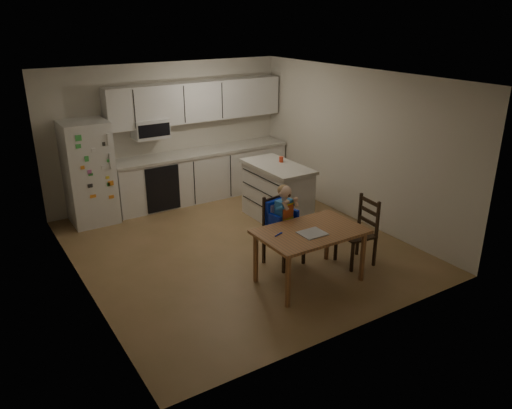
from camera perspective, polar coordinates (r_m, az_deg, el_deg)
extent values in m
cube|color=olive|center=(7.55, -2.11, -4.84)|extent=(4.50, 5.00, 0.01)
cube|color=beige|center=(9.27, -10.10, 8.04)|extent=(4.50, 0.02, 2.50)
cube|color=beige|center=(6.34, -20.12, 0.90)|extent=(0.02, 5.00, 2.50)
cube|color=beige|center=(8.40, 11.24, 6.60)|extent=(0.02, 5.00, 2.50)
cube|color=white|center=(6.84, -2.39, 14.39)|extent=(4.50, 5.00, 0.01)
cube|color=silver|center=(8.60, -18.57, 3.45)|extent=(0.72, 0.70, 1.70)
cube|color=silver|center=(9.43, -6.10, 3.30)|extent=(3.34, 0.60, 0.86)
cube|color=beige|center=(9.29, -6.19, 5.98)|extent=(3.37, 0.62, 0.05)
cube|color=black|center=(8.81, -10.56, 1.76)|extent=(0.60, 0.02, 0.80)
cube|color=silver|center=(9.22, -6.81, 11.63)|extent=(3.34, 0.34, 0.70)
cube|color=silver|center=(8.92, -12.00, 8.51)|extent=(0.60, 0.38, 0.33)
cube|color=silver|center=(8.34, 2.42, 1.18)|extent=(0.62, 1.25, 0.92)
cube|color=beige|center=(8.18, 2.47, 4.36)|extent=(0.69, 1.31, 0.05)
cylinder|color=red|center=(8.33, 2.90, 5.17)|extent=(0.07, 0.07, 0.09)
cube|color=brown|center=(6.36, 6.24, -3.10)|extent=(1.35, 0.87, 0.04)
cylinder|color=brown|center=(5.95, 3.66, -8.75)|extent=(0.07, 0.07, 0.68)
cylinder|color=brown|center=(6.47, -0.04, -6.10)|extent=(0.07, 0.07, 0.68)
cylinder|color=brown|center=(6.64, 12.10, -5.83)|extent=(0.07, 0.07, 0.68)
cylinder|color=brown|center=(7.11, 8.15, -3.69)|extent=(0.07, 0.07, 0.68)
cube|color=#A8A8AC|center=(6.26, 6.45, -3.29)|extent=(0.32, 0.27, 0.01)
cylinder|color=#0D26BC|center=(6.19, 2.53, -3.46)|extent=(0.12, 0.06, 0.02)
cube|color=black|center=(6.88, 3.23, -3.39)|extent=(0.50, 0.50, 0.03)
cube|color=black|center=(6.73, 3.20, -6.17)|extent=(0.04, 0.04, 0.43)
cube|color=black|center=(6.98, 0.90, -5.08)|extent=(0.04, 0.04, 0.43)
cube|color=black|center=(6.99, 5.48, -5.15)|extent=(0.04, 0.04, 0.43)
cube|color=black|center=(7.23, 3.17, -4.15)|extent=(0.04, 0.04, 0.43)
cube|color=black|center=(6.90, 2.11, -0.82)|extent=(0.43, 0.11, 0.52)
cube|color=#0D26BC|center=(6.85, 3.24, -2.87)|extent=(0.45, 0.42, 0.10)
cube|color=#0D26BC|center=(6.86, 2.42, -0.78)|extent=(0.40, 0.13, 0.35)
cube|color=#515BCC|center=(6.82, 3.37, -2.47)|extent=(0.35, 0.31, 0.02)
cube|color=#2753A4|center=(6.75, 3.23, -0.56)|extent=(0.25, 0.18, 0.27)
cube|color=red|center=(6.71, 3.63, -0.80)|extent=(0.20, 0.05, 0.21)
sphere|color=beige|center=(6.65, 3.34, 1.44)|extent=(0.20, 0.20, 0.18)
ellipsoid|color=olive|center=(6.64, 3.34, 1.59)|extent=(0.20, 0.19, 0.15)
cube|color=black|center=(7.03, 11.37, -3.39)|extent=(0.46, 0.46, 0.03)
cube|color=black|center=(7.15, 9.11, -4.77)|extent=(0.04, 0.04, 0.42)
cube|color=black|center=(7.36, 11.53, -4.15)|extent=(0.04, 0.04, 0.42)
cube|color=black|center=(6.88, 10.93, -5.98)|extent=(0.04, 0.04, 0.42)
cube|color=black|center=(7.10, 13.40, -5.30)|extent=(0.04, 0.04, 0.42)
cube|color=black|center=(7.03, 12.76, -1.12)|extent=(0.08, 0.42, 0.50)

